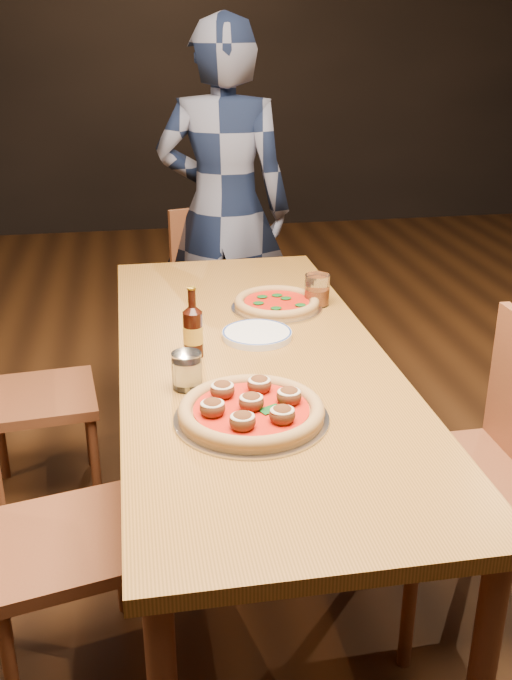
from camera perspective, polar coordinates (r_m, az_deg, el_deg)
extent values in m
plane|color=black|center=(2.68, -0.19, -15.94)|extent=(9.00, 9.00, 0.00)
plane|color=black|center=(6.57, -7.25, 21.12)|extent=(7.00, 0.00, 7.00)
cube|color=brown|center=(2.30, -0.21, -1.59)|extent=(0.80, 2.00, 0.04)
cylinder|color=#5D2F1A|center=(3.28, -8.83, -1.26)|extent=(0.06, 0.06, 0.71)
cylinder|color=#5D2F1A|center=(3.35, 2.85, -0.46)|extent=(0.06, 0.06, 0.71)
cylinder|color=#B7B7BF|center=(1.93, -0.35, -5.91)|extent=(0.39, 0.39, 0.01)
cylinder|color=tan|center=(1.92, -0.35, -5.55)|extent=(0.37, 0.37, 0.02)
torus|color=tan|center=(1.91, -0.35, -5.28)|extent=(0.37, 0.37, 0.04)
cylinder|color=#A22309|center=(1.91, -0.35, -5.22)|extent=(0.29, 0.29, 0.00)
cylinder|color=#B7B7BF|center=(2.66, 1.56, 2.44)|extent=(0.32, 0.32, 0.01)
cylinder|color=tan|center=(2.65, 1.57, 2.70)|extent=(0.29, 0.29, 0.02)
torus|color=tan|center=(2.65, 1.57, 2.89)|extent=(0.30, 0.30, 0.03)
cylinder|color=#A22309|center=(2.65, 1.57, 2.93)|extent=(0.23, 0.23, 0.00)
cylinder|color=white|center=(2.41, 0.08, 0.41)|extent=(0.22, 0.22, 0.02)
cylinder|color=black|center=(2.26, -4.76, 0.42)|extent=(0.06, 0.06, 0.14)
cylinder|color=black|center=(2.22, -4.84, 2.96)|extent=(0.02, 0.02, 0.07)
cylinder|color=gold|center=(2.26, -4.76, 0.42)|extent=(0.06, 0.06, 0.05)
cylinder|color=white|center=(2.07, -5.23, -2.30)|extent=(0.08, 0.08, 0.10)
cylinder|color=#984211|center=(2.69, 4.62, 3.78)|extent=(0.09, 0.09, 0.11)
imported|color=black|center=(3.60, -2.40, 9.71)|extent=(0.71, 0.56, 1.72)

